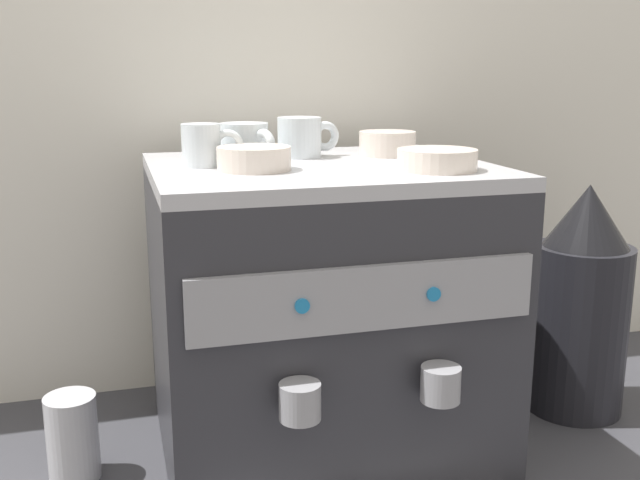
# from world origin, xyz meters

# --- Properties ---
(ground_plane) EXTENTS (4.00, 4.00, 0.00)m
(ground_plane) POSITION_xyz_m (0.00, 0.00, 0.00)
(ground_plane) COLOR #38383D
(tiled_backsplash_wall) EXTENTS (2.80, 0.03, 1.05)m
(tiled_backsplash_wall) POSITION_xyz_m (0.00, 0.33, 0.52)
(tiled_backsplash_wall) COLOR silver
(tiled_backsplash_wall) RESTS_ON ground_plane
(espresso_machine) EXTENTS (0.53, 0.57, 0.49)m
(espresso_machine) POSITION_xyz_m (0.00, -0.00, 0.24)
(espresso_machine) COLOR #2D2D33
(espresso_machine) RESTS_ON ground_plane
(ceramic_cup_0) EXTENTS (0.09, 0.06, 0.07)m
(ceramic_cup_0) POSITION_xyz_m (-0.18, 0.02, 0.52)
(ceramic_cup_0) COLOR silver
(ceramic_cup_0) RESTS_ON espresso_machine
(ceramic_cup_1) EXTENTS (0.11, 0.07, 0.07)m
(ceramic_cup_1) POSITION_xyz_m (-0.01, 0.09, 0.52)
(ceramic_cup_1) COLOR silver
(ceramic_cup_1) RESTS_ON espresso_machine
(ceramic_cup_2) EXTENTS (0.08, 0.11, 0.06)m
(ceramic_cup_2) POSITION_xyz_m (-0.11, 0.07, 0.52)
(ceramic_cup_2) COLOR silver
(ceramic_cup_2) RESTS_ON espresso_machine
(ceramic_bowl_0) EXTENTS (0.10, 0.10, 0.04)m
(ceramic_bowl_0) POSITION_xyz_m (0.14, 0.07, 0.51)
(ceramic_bowl_0) COLOR beige
(ceramic_bowl_0) RESTS_ON espresso_machine
(ceramic_bowl_1) EXTENTS (0.11, 0.11, 0.04)m
(ceramic_bowl_1) POSITION_xyz_m (-0.11, -0.04, 0.50)
(ceramic_bowl_1) COLOR beige
(ceramic_bowl_1) RESTS_ON espresso_machine
(ceramic_bowl_2) EXTENTS (0.12, 0.12, 0.03)m
(ceramic_bowl_2) POSITION_xyz_m (0.15, -0.12, 0.50)
(ceramic_bowl_2) COLOR beige
(ceramic_bowl_2) RESTS_ON espresso_machine
(coffee_grinder) EXTENTS (0.18, 0.18, 0.43)m
(coffee_grinder) POSITION_xyz_m (0.50, -0.00, 0.20)
(coffee_grinder) COLOR black
(coffee_grinder) RESTS_ON ground_plane
(milk_pitcher) EXTENTS (0.08, 0.08, 0.14)m
(milk_pitcher) POSITION_xyz_m (-0.41, 0.00, 0.07)
(milk_pitcher) COLOR #B7B7BC
(milk_pitcher) RESTS_ON ground_plane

